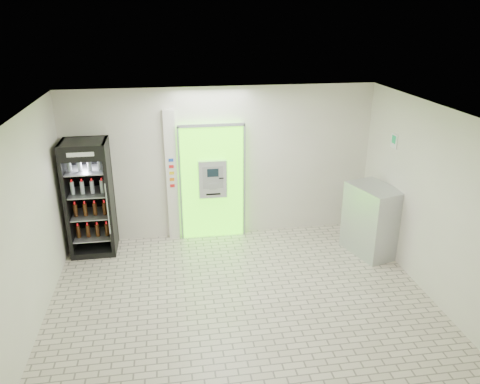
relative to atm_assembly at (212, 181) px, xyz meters
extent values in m
plane|color=beige|center=(0.20, -2.41, -1.17)|extent=(6.00, 6.00, 0.00)
plane|color=silver|center=(0.20, 0.09, 0.33)|extent=(6.00, 0.00, 6.00)
plane|color=silver|center=(0.20, -4.91, 0.33)|extent=(6.00, 0.00, 6.00)
plane|color=silver|center=(-2.80, -2.41, 0.33)|extent=(0.00, 5.00, 5.00)
plane|color=silver|center=(3.20, -2.41, 0.33)|extent=(0.00, 5.00, 5.00)
plane|color=white|center=(0.20, -2.41, 1.83)|extent=(6.00, 6.00, 0.00)
cube|color=#58FF14|center=(0.00, 0.02, -0.02)|extent=(1.20, 0.12, 2.30)
cube|color=gray|center=(0.00, -0.05, 1.13)|extent=(1.28, 0.04, 0.06)
cube|color=gray|center=(-0.63, -0.05, -0.02)|extent=(0.04, 0.04, 2.30)
cube|color=gray|center=(0.63, -0.05, -0.02)|extent=(0.04, 0.04, 2.30)
cube|color=black|center=(0.10, -0.04, -0.67)|extent=(0.62, 0.01, 0.67)
cube|color=black|center=(-0.34, -0.04, 0.81)|extent=(0.22, 0.01, 0.18)
cube|color=#B0B3B8|center=(0.00, -0.09, 0.08)|extent=(0.55, 0.12, 0.75)
cube|color=black|center=(0.00, -0.16, 0.23)|extent=(0.22, 0.01, 0.16)
cube|color=gray|center=(0.00, -0.16, -0.05)|extent=(0.16, 0.01, 0.12)
cube|color=black|center=(0.16, -0.16, 0.11)|extent=(0.09, 0.01, 0.02)
cube|color=black|center=(0.00, -0.16, -0.21)|extent=(0.28, 0.01, 0.03)
cube|color=silver|center=(-0.78, 0.04, 0.13)|extent=(0.22, 0.10, 2.60)
cube|color=#193FB2|center=(-0.78, -0.02, 0.48)|extent=(0.09, 0.01, 0.06)
cube|color=red|center=(-0.78, -0.02, 0.35)|extent=(0.09, 0.01, 0.06)
cube|color=yellow|center=(-0.78, -0.02, 0.22)|extent=(0.09, 0.01, 0.06)
cube|color=orange|center=(-0.78, -0.02, 0.09)|extent=(0.09, 0.01, 0.06)
cube|color=red|center=(-0.78, -0.02, -0.04)|extent=(0.09, 0.01, 0.06)
cube|color=black|center=(-2.30, -0.29, -0.09)|extent=(0.81, 0.74, 2.16)
cube|color=black|center=(-2.30, 0.05, -0.09)|extent=(0.81, 0.06, 2.16)
cube|color=red|center=(-2.30, -0.65, 0.85)|extent=(0.79, 0.01, 0.26)
cube|color=white|center=(-2.30, -0.66, 0.85)|extent=(0.45, 0.01, 0.08)
cube|color=black|center=(-2.30, -0.29, -1.12)|extent=(0.81, 0.74, 0.11)
cylinder|color=gray|center=(-1.95, -0.68, -0.18)|extent=(0.02, 0.02, 0.97)
cube|color=gray|center=(-2.30, -0.29, -0.85)|extent=(0.68, 0.63, 0.02)
cube|color=gray|center=(-2.30, -0.29, -0.42)|extent=(0.68, 0.63, 0.02)
cube|color=gray|center=(-2.30, -0.29, 0.02)|extent=(0.68, 0.63, 0.02)
cube|color=gray|center=(-2.30, -0.29, 0.45)|extent=(0.68, 0.63, 0.02)
cube|color=#B0B3B8|center=(2.86, -1.17, -0.51)|extent=(0.91, 1.13, 1.32)
cube|color=gray|center=(2.53, -1.17, -0.45)|extent=(0.28, 0.93, 0.01)
cube|color=white|center=(3.19, -1.01, 0.95)|extent=(0.02, 0.22, 0.26)
cube|color=#0B8040|center=(3.18, -1.01, 0.98)|extent=(0.00, 0.14, 0.14)
camera|label=1|loc=(-0.81, -8.61, 3.13)|focal=35.00mm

